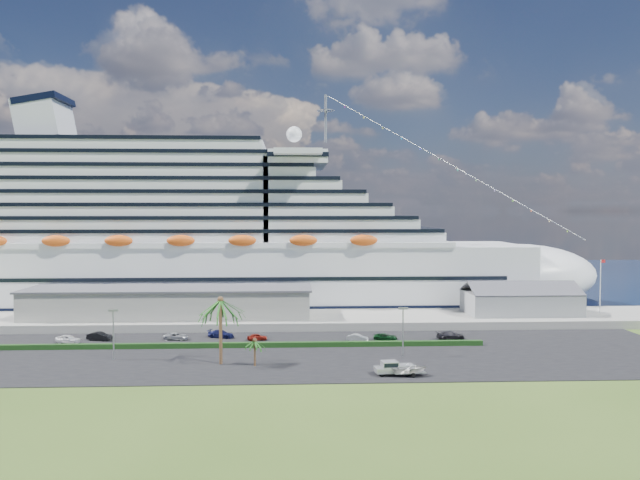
{
  "coord_description": "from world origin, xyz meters",
  "views": [
    {
      "loc": [
        1.38,
        -95.04,
        24.52
      ],
      "look_at": [
        7.03,
        30.0,
        18.72
      ],
      "focal_mm": 35.0,
      "sensor_mm": 36.0,
      "label": 1
    }
  ],
  "objects_px": {
    "parked_car_3": "(221,334)",
    "pickup_truck": "(394,367)",
    "boat_trailer": "(410,368)",
    "cruise_ship": "(202,242)"
  },
  "relations": [
    {
      "from": "parked_car_3",
      "to": "cruise_ship",
      "type": "bearing_deg",
      "value": 30.98
    },
    {
      "from": "cruise_ship",
      "to": "parked_car_3",
      "type": "bearing_deg",
      "value": -76.79
    },
    {
      "from": "boat_trailer",
      "to": "parked_car_3",
      "type": "bearing_deg",
      "value": 136.65
    },
    {
      "from": "parked_car_3",
      "to": "pickup_truck",
      "type": "relative_size",
      "value": 0.84
    },
    {
      "from": "pickup_truck",
      "to": "boat_trailer",
      "type": "distance_m",
      "value": 2.36
    },
    {
      "from": "parked_car_3",
      "to": "pickup_truck",
      "type": "height_order",
      "value": "pickup_truck"
    },
    {
      "from": "cruise_ship",
      "to": "boat_trailer",
      "type": "xyz_separation_m",
      "value": [
        40.27,
        -68.55,
        -15.44
      ]
    },
    {
      "from": "cruise_ship",
      "to": "boat_trailer",
      "type": "relative_size",
      "value": 31.44
    },
    {
      "from": "pickup_truck",
      "to": "boat_trailer",
      "type": "height_order",
      "value": "pickup_truck"
    },
    {
      "from": "cruise_ship",
      "to": "pickup_truck",
      "type": "bearing_deg",
      "value": -60.71
    }
  ]
}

